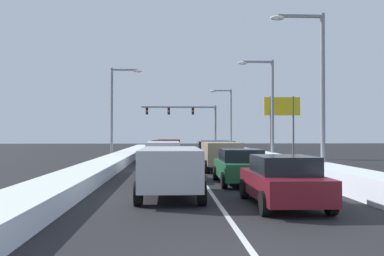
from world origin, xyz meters
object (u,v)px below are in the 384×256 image
(sedan_green_right_lane_second, at_px, (240,166))
(suv_silver_center_lane_nearest, at_px, (170,168))
(street_lamp_right_near, at_px, (315,79))
(sedan_charcoal_right_lane_fifth, at_px, (207,150))
(roadside_sign_right, at_px, (282,113))
(sedan_maroon_right_lane_nearest, at_px, (283,181))
(sedan_gray_center_lane_second, at_px, (163,163))
(suv_red_center_lane_fifth, at_px, (169,146))
(street_lamp_right_far, at_px, (228,114))
(suv_navy_right_lane_fourth, at_px, (217,150))
(street_lamp_right_mid, at_px, (267,101))
(traffic_light_gantry, at_px, (189,116))
(suv_white_center_lane_third, at_px, (163,153))
(street_lamp_left_mid, at_px, (116,104))
(suv_black_center_lane_fourth, at_px, (165,149))
(suv_tan_right_lane_third, at_px, (221,154))

(sedan_green_right_lane_second, xyz_separation_m, suv_silver_center_lane_nearest, (-3.01, -3.78, 0.25))
(sedan_green_right_lane_second, relative_size, street_lamp_right_near, 0.56)
(sedan_green_right_lane_second, distance_m, sedan_charcoal_right_lane_fifth, 19.45)
(roadside_sign_right, bearing_deg, sedan_maroon_right_lane_nearest, -104.66)
(sedan_gray_center_lane_second, xyz_separation_m, roadside_sign_right, (10.18, 16.66, 3.25))
(sedan_maroon_right_lane_nearest, distance_m, roadside_sign_right, 25.80)
(suv_red_center_lane_fifth, xyz_separation_m, street_lamp_right_far, (7.21, 12.97, 3.60))
(suv_navy_right_lane_fourth, distance_m, sedan_charcoal_right_lane_fifth, 6.80)
(suv_navy_right_lane_fourth, height_order, street_lamp_right_mid, street_lamp_right_mid)
(sedan_charcoal_right_lane_fifth, bearing_deg, sedan_green_right_lane_second, -90.78)
(traffic_light_gantry, xyz_separation_m, street_lamp_right_far, (4.40, -8.06, -0.11))
(suv_white_center_lane_third, height_order, street_lamp_left_mid, street_lamp_left_mid)
(sedan_maroon_right_lane_nearest, bearing_deg, sedan_gray_center_lane_second, 114.57)
(sedan_charcoal_right_lane_fifth, bearing_deg, suv_black_center_lane_fourth, -126.35)
(suv_white_center_lane_third, relative_size, suv_red_center_lane_fifth, 1.00)
(suv_silver_center_lane_nearest, bearing_deg, sedan_maroon_right_lane_nearest, -30.20)
(suv_navy_right_lane_fourth, bearing_deg, street_lamp_right_far, 80.28)
(sedan_green_right_lane_second, relative_size, street_lamp_left_mid, 0.58)
(suv_red_center_lane_fifth, bearing_deg, street_lamp_right_near, -69.86)
(street_lamp_left_mid, bearing_deg, suv_black_center_lane_fourth, -42.57)
(suv_black_center_lane_fourth, relative_size, traffic_light_gantry, 0.46)
(sedan_green_right_lane_second, xyz_separation_m, suv_white_center_lane_third, (-3.44, 8.13, 0.25))
(suv_white_center_lane_third, distance_m, street_lamp_left_mid, 11.64)
(sedan_green_right_lane_second, height_order, suv_tan_right_lane_third, suv_tan_right_lane_third)
(suv_black_center_lane_fourth, relative_size, street_lamp_right_far, 0.64)
(sedan_green_right_lane_second, relative_size, suv_white_center_lane_third, 0.92)
(suv_tan_right_lane_third, height_order, suv_white_center_lane_third, same)
(suv_tan_right_lane_third, bearing_deg, sedan_maroon_right_lane_nearest, -88.12)
(suv_navy_right_lane_fourth, relative_size, sedan_gray_center_lane_second, 1.09)
(street_lamp_left_mid, bearing_deg, suv_white_center_lane_third, -67.93)
(sedan_charcoal_right_lane_fifth, bearing_deg, traffic_light_gantry, 91.53)
(suv_tan_right_lane_third, bearing_deg, suv_black_center_lane_fourth, 112.93)
(traffic_light_gantry, height_order, street_lamp_right_far, street_lamp_right_far)
(suv_white_center_lane_third, bearing_deg, street_lamp_right_near, -40.12)
(sedan_maroon_right_lane_nearest, bearing_deg, roadside_sign_right, 75.34)
(sedan_maroon_right_lane_nearest, relative_size, street_lamp_left_mid, 0.58)
(suv_navy_right_lane_fourth, xyz_separation_m, traffic_light_gantry, (-0.71, 29.63, 3.71))
(suv_tan_right_lane_third, distance_m, street_lamp_right_near, 7.27)
(sedan_charcoal_right_lane_fifth, distance_m, traffic_light_gantry, 23.18)
(suv_navy_right_lane_fourth, bearing_deg, traffic_light_gantry, 91.37)
(sedan_maroon_right_lane_nearest, height_order, street_lamp_right_near, street_lamp_right_near)
(street_lamp_right_mid, bearing_deg, sedan_maroon_right_lane_nearest, -101.42)
(street_lamp_right_mid, relative_size, roadside_sign_right, 1.38)
(sedan_green_right_lane_second, distance_m, traffic_light_gantry, 42.46)
(street_lamp_right_near, distance_m, roadside_sign_right, 17.39)
(suv_navy_right_lane_fourth, distance_m, suv_red_center_lane_fifth, 9.28)
(suv_silver_center_lane_nearest, height_order, suv_black_center_lane_fourth, same)
(suv_silver_center_lane_nearest, xyz_separation_m, sedan_gray_center_lane_second, (-0.35, 6.15, -0.25))
(sedan_charcoal_right_lane_fifth, relative_size, roadside_sign_right, 0.82)
(suv_silver_center_lane_nearest, height_order, suv_white_center_lane_third, same)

